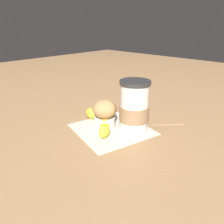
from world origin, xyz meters
TOP-DOWN VIEW (x-y plane):
  - ground_plane at (0.00, 0.00)m, footprint 3.00×3.00m
  - paper_napkin at (0.00, 0.00)m, footprint 0.26×0.26m
  - coffee_cup at (-0.04, 0.05)m, footprint 0.09×0.09m
  - muffin at (0.01, -0.02)m, footprint 0.07×0.07m
  - banana at (0.01, -0.04)m, footprint 0.11×0.18m
  - wooden_stirrer at (-0.15, 0.11)m, footprint 0.08×0.08m

SIDE VIEW (x-z plane):
  - ground_plane at x=0.00m, z-range 0.00..0.00m
  - paper_napkin at x=0.00m, z-range 0.00..0.00m
  - wooden_stirrer at x=-0.15m, z-range 0.00..0.00m
  - banana at x=0.01m, z-range 0.00..0.04m
  - muffin at x=0.01m, z-range 0.00..0.10m
  - coffee_cup at x=-0.04m, z-range 0.00..0.15m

